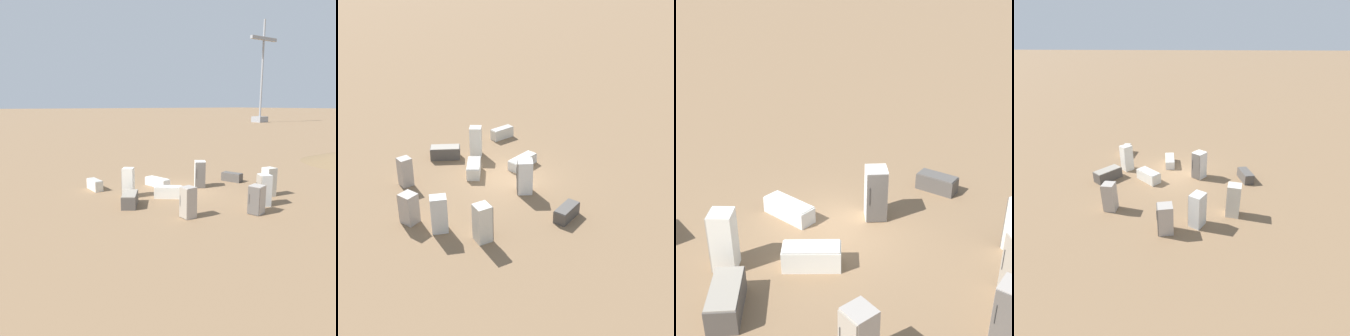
# 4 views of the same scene
# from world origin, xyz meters

# --- Properties ---
(ground_plane) EXTENTS (1000.00, 1000.00, 0.00)m
(ground_plane) POSITION_xyz_m (0.00, 0.00, 0.00)
(ground_plane) COLOR #846647
(discarded_fridge_0) EXTENTS (1.61, 1.90, 0.75)m
(discarded_fridge_0) POSITION_xyz_m (4.39, 1.32, 0.37)
(discarded_fridge_0) COLOR #4C4742
(discarded_fridge_0) RESTS_ON ground_plane
(discarded_fridge_1) EXTENTS (0.69, 0.66, 1.60)m
(discarded_fridge_1) POSITION_xyz_m (2.80, 4.68, 0.80)
(discarded_fridge_1) COLOR #A89E93
(discarded_fridge_1) RESTS_ON ground_plane
(discarded_fridge_2) EXTENTS (1.80, 1.59, 0.71)m
(discarded_fridge_2) POSITION_xyz_m (1.66, 1.07, 0.35)
(discarded_fridge_2) COLOR silver
(discarded_fridge_2) RESTS_ON ground_plane
(discarded_fridge_3) EXTENTS (1.07, 1.61, 0.65)m
(discarded_fridge_3) POSITION_xyz_m (-4.74, -0.05, 0.32)
(discarded_fridge_3) COLOR #4C4742
(discarded_fridge_3) RESTS_ON ground_plane
(discarded_fridge_4) EXTENTS (0.62, 1.54, 0.71)m
(discarded_fridge_4) POSITION_xyz_m (4.79, -3.18, 0.35)
(discarded_fridge_4) COLOR beige
(discarded_fridge_4) RESTS_ON ground_plane
(discarded_fridge_5) EXTENTS (1.05, 1.98, 0.61)m
(discarded_fridge_5) POSITION_xyz_m (0.77, -1.72, 0.30)
(discarded_fridge_5) COLOR silver
(discarded_fridge_5) RESTS_ON ground_plane
(discarded_fridge_6) EXTENTS (0.91, 0.85, 1.52)m
(discarded_fridge_6) POSITION_xyz_m (-0.58, 6.12, 0.76)
(discarded_fridge_6) COLOR #A89E93
(discarded_fridge_6) RESTS_ON ground_plane
(discarded_fridge_7) EXTENTS (0.89, 0.93, 1.79)m
(discarded_fridge_7) POSITION_xyz_m (-2.04, 5.32, 0.90)
(discarded_fridge_7) COLOR silver
(discarded_fridge_7) RESTS_ON ground_plane
(discarded_fridge_8) EXTENTS (0.96, 0.96, 1.83)m
(discarded_fridge_8) POSITION_xyz_m (3.66, -0.40, 0.91)
(discarded_fridge_8) COLOR silver
(discarded_fridge_8) RESTS_ON ground_plane
(discarded_fridge_9) EXTENTS (0.76, 0.78, 1.80)m
(discarded_fridge_9) POSITION_xyz_m (-3.82, 4.14, 0.90)
(discarded_fridge_9) COLOR beige
(discarded_fridge_9) RESTS_ON ground_plane
(discarded_fridge_10) EXTENTS (1.02, 1.04, 1.83)m
(discarded_fridge_10) POSITION_xyz_m (-1.61, 0.04, 0.92)
(discarded_fridge_10) COLOR white
(discarded_fridge_10) RESTS_ON ground_plane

